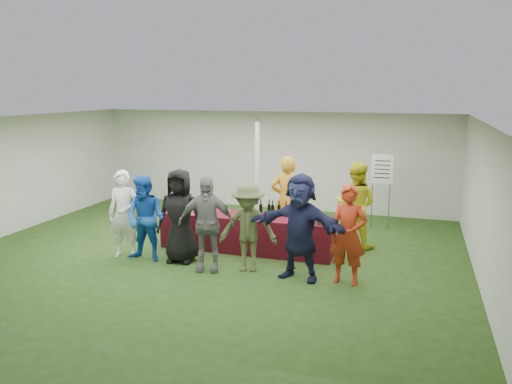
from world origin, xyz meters
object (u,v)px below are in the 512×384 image
(dump_bucket, at_px, (319,219))
(customer_1, at_px, (146,219))
(staff_pourer, at_px, (287,200))
(customer_6, at_px, (348,235))
(customer_0, at_px, (124,214))
(serving_table, at_px, (247,233))
(staff_back, at_px, (355,205))
(customer_3, at_px, (206,224))
(customer_5, at_px, (300,227))
(wine_list_sign, at_px, (382,175))
(customer_2, at_px, (180,216))
(customer_4, at_px, (248,227))

(dump_bucket, bearing_deg, customer_1, -163.21)
(staff_pourer, distance_m, customer_6, 2.45)
(customer_0, bearing_deg, serving_table, 17.99)
(staff_back, xyz_separation_m, customer_0, (-4.26, -2.10, -0.03))
(customer_3, xyz_separation_m, customer_5, (1.72, 0.11, 0.06))
(serving_table, xyz_separation_m, customer_1, (-1.66, -1.19, 0.47))
(customer_0, distance_m, customer_1, 0.51)
(customer_0, xyz_separation_m, customer_5, (3.56, -0.07, 0.07))
(dump_bucket, distance_m, wine_list_sign, 2.93)
(customer_5, bearing_deg, customer_2, -174.57)
(customer_0, bearing_deg, staff_back, 16.32)
(dump_bucket, height_order, customer_5, customer_5)
(wine_list_sign, bearing_deg, customer_5, -106.65)
(dump_bucket, relative_size, staff_pourer, 0.11)
(customer_0, height_order, customer_3, customer_3)
(staff_pourer, height_order, customer_0, staff_pourer)
(customer_0, bearing_deg, customer_6, -10.24)
(dump_bucket, height_order, customer_0, customer_0)
(wine_list_sign, height_order, customer_2, customer_2)
(dump_bucket, xyz_separation_m, customer_6, (0.67, -0.96, 0.03))
(staff_pourer, xyz_separation_m, customer_2, (-1.67, -1.74, -0.05))
(customer_4, bearing_deg, customer_3, -175.44)
(customer_2, distance_m, customer_3, 0.74)
(staff_pourer, distance_m, customer_1, 3.00)
(customer_1, bearing_deg, staff_pourer, 39.93)
(serving_table, distance_m, staff_back, 2.36)
(customer_4, bearing_deg, customer_2, 165.53)
(staff_back, distance_m, customer_2, 3.68)
(staff_pourer, bearing_deg, customer_4, 69.92)
(dump_bucket, height_order, staff_pourer, staff_pourer)
(staff_back, bearing_deg, customer_4, 62.23)
(customer_1, bearing_deg, dump_bucket, 17.50)
(staff_pourer, relative_size, customer_5, 1.01)
(dump_bucket, distance_m, customer_5, 1.02)
(serving_table, xyz_separation_m, staff_pourer, (0.67, 0.71, 0.58))
(dump_bucket, relative_size, staff_back, 0.12)
(customer_1, distance_m, customer_5, 3.05)
(customer_1, relative_size, customer_5, 0.89)
(staff_pourer, bearing_deg, serving_table, 34.64)
(customer_0, relative_size, customer_5, 0.93)
(staff_pourer, xyz_separation_m, customer_1, (-2.32, -1.90, -0.12))
(staff_back, relative_size, customer_4, 1.11)
(wine_list_sign, relative_size, customer_6, 1.04)
(staff_pourer, relative_size, customer_6, 1.10)
(serving_table, height_order, customer_1, customer_1)
(customer_2, bearing_deg, customer_0, 179.30)
(wine_list_sign, distance_m, customer_3, 4.79)
(serving_table, xyz_separation_m, customer_5, (1.39, -1.22, 0.57))
(dump_bucket, height_order, wine_list_sign, wine_list_sign)
(staff_pourer, distance_m, customer_2, 2.41)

